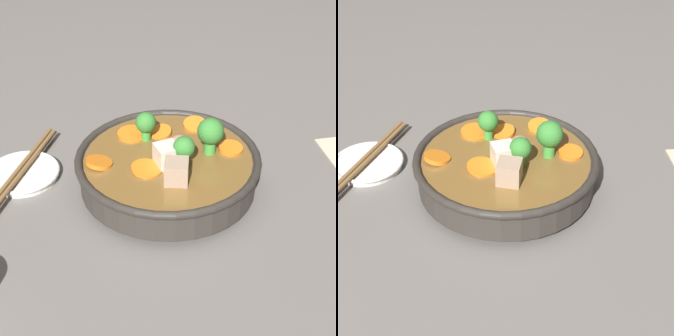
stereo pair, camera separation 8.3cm
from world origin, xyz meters
TOP-DOWN VIEW (x-y plane):
  - ground_plane at (0.00, 0.00)m, footprint 3.00×3.00m
  - stirfry_bowl at (0.00, -0.00)m, footprint 0.27×0.27m
  - side_saucer at (0.00, 0.23)m, footprint 0.11×0.11m
  - chopsticks_pair at (0.00, 0.23)m, footprint 0.22×0.04m

SIDE VIEW (x-z plane):
  - ground_plane at x=0.00m, z-range 0.00..0.00m
  - side_saucer at x=0.00m, z-range 0.00..0.01m
  - chopsticks_pair at x=0.00m, z-range 0.01..0.02m
  - stirfry_bowl at x=0.00m, z-range -0.02..0.10m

